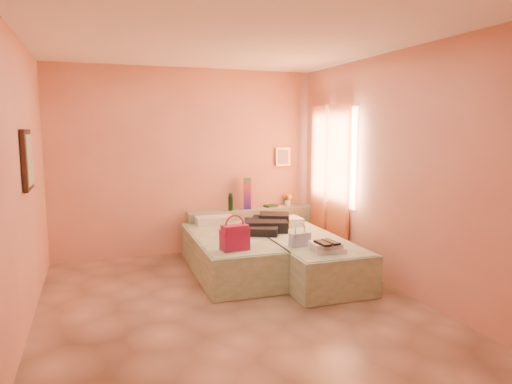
# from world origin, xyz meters

# --- Properties ---
(ground) EXTENTS (4.50, 4.50, 0.00)m
(ground) POSITION_xyz_m (0.00, 0.00, 0.00)
(ground) COLOR tan
(ground) RESTS_ON ground
(room_walls) EXTENTS (4.02, 4.51, 2.81)m
(room_walls) POSITION_xyz_m (0.21, 0.57, 1.79)
(room_walls) COLOR #E8A07B
(room_walls) RESTS_ON ground
(headboard_ledge) EXTENTS (2.05, 0.30, 0.65)m
(headboard_ledge) POSITION_xyz_m (0.98, 2.10, 0.33)
(headboard_ledge) COLOR gray
(headboard_ledge) RESTS_ON ground
(bed_left) EXTENTS (0.94, 2.02, 0.50)m
(bed_left) POSITION_xyz_m (0.29, 1.05, 0.25)
(bed_left) COLOR #B6CFA6
(bed_left) RESTS_ON ground
(bed_right) EXTENTS (0.94, 2.02, 0.50)m
(bed_right) POSITION_xyz_m (1.19, 0.58, 0.25)
(bed_right) COLOR #B6CFA6
(bed_right) RESTS_ON ground
(water_bottle) EXTENTS (0.08, 0.08, 0.26)m
(water_bottle) POSITION_xyz_m (0.61, 2.04, 0.78)
(water_bottle) COLOR black
(water_bottle) RESTS_ON headboard_ledge
(rainbow_box) EXTENTS (0.13, 0.13, 0.49)m
(rainbow_box) POSITION_xyz_m (0.90, 2.10, 0.90)
(rainbow_box) COLOR #A51442
(rainbow_box) RESTS_ON headboard_ledge
(small_dish) EXTENTS (0.13, 0.13, 0.03)m
(small_dish) POSITION_xyz_m (0.64, 2.08, 0.66)
(small_dish) COLOR #4D8E63
(small_dish) RESTS_ON headboard_ledge
(green_book) EXTENTS (0.24, 0.20, 0.03)m
(green_book) POSITION_xyz_m (1.32, 2.15, 0.67)
(green_book) COLOR #244426
(green_book) RESTS_ON headboard_ledge
(flower_vase) EXTENTS (0.22, 0.22, 0.23)m
(flower_vase) POSITION_xyz_m (1.63, 2.18, 0.77)
(flower_vase) COLOR silver
(flower_vase) RESTS_ON headboard_ledge
(magenta_handbag) EXTENTS (0.34, 0.22, 0.30)m
(magenta_handbag) POSITION_xyz_m (0.16, 0.36, 0.65)
(magenta_handbag) COLOR #A51442
(magenta_handbag) RESTS_ON bed_left
(khaki_garment) EXTENTS (0.39, 0.33, 0.06)m
(khaki_garment) POSITION_xyz_m (0.50, 1.41, 0.53)
(khaki_garment) COLOR tan
(khaki_garment) RESTS_ON bed_left
(clothes_pile) EXTENTS (0.81, 0.81, 0.19)m
(clothes_pile) POSITION_xyz_m (0.91, 1.18, 0.59)
(clothes_pile) COLOR black
(clothes_pile) RESTS_ON bed_right
(blue_handbag) EXTENTS (0.26, 0.14, 0.16)m
(blue_handbag) POSITION_xyz_m (0.95, 0.26, 0.58)
(blue_handbag) COLOR #425D9F
(blue_handbag) RESTS_ON bed_right
(towel_stack) EXTENTS (0.40, 0.36, 0.10)m
(towel_stack) POSITION_xyz_m (1.16, -0.05, 0.55)
(towel_stack) COLOR silver
(towel_stack) RESTS_ON bed_right
(sandal_pair) EXTENTS (0.20, 0.26, 0.03)m
(sandal_pair) POSITION_xyz_m (1.12, -0.10, 0.61)
(sandal_pair) COLOR black
(sandal_pair) RESTS_ON towel_stack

